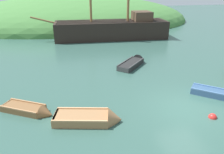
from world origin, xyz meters
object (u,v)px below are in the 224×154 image
(sailing_ship, at_px, (112,32))
(rowboat_far, at_px, (134,63))
(rowboat_outer_left, at_px, (92,119))
(rowboat_near_dock, at_px, (30,111))
(buoy_red, at_px, (212,117))

(sailing_ship, xyz_separation_m, rowboat_far, (-0.44, -10.10, -0.72))
(rowboat_far, distance_m, rowboat_outer_left, 8.83)
(rowboat_outer_left, relative_size, rowboat_near_dock, 1.19)
(rowboat_far, height_order, rowboat_near_dock, rowboat_far)
(sailing_ship, height_order, rowboat_near_dock, sailing_ship)
(rowboat_far, relative_size, rowboat_outer_left, 0.96)
(buoy_red, bearing_deg, sailing_ship, 93.30)
(sailing_ship, xyz_separation_m, rowboat_near_dock, (-8.18, -16.05, -0.75))
(rowboat_far, bearing_deg, sailing_ship, 40.56)
(sailing_ship, xyz_separation_m, buoy_red, (1.07, -18.63, -0.86))
(rowboat_outer_left, height_order, rowboat_near_dock, rowboat_outer_left)
(rowboat_outer_left, bearing_deg, rowboat_far, 72.06)
(rowboat_outer_left, bearing_deg, buoy_red, 4.28)
(sailing_ship, height_order, rowboat_outer_left, sailing_ship)
(rowboat_far, height_order, buoy_red, rowboat_far)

